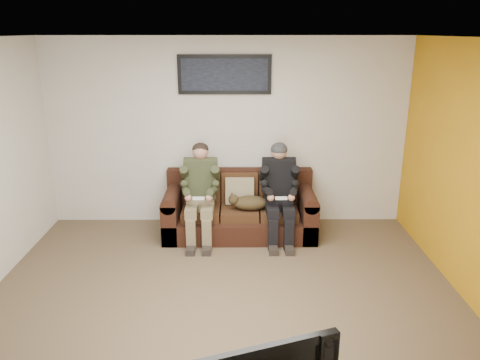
{
  "coord_description": "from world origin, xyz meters",
  "views": [
    {
      "loc": [
        0.14,
        -4.14,
        2.67
      ],
      "look_at": [
        0.17,
        1.2,
        0.95
      ],
      "focal_mm": 35.0,
      "sensor_mm": 36.0,
      "label": 1
    }
  ],
  "objects_px": {
    "sofa": "(240,211)",
    "framed_poster": "(225,75)",
    "person_right": "(279,187)",
    "cat": "(249,202)",
    "person_left": "(200,188)"
  },
  "relations": [
    {
      "from": "sofa",
      "to": "cat",
      "type": "xyz_separation_m",
      "value": [
        0.12,
        -0.2,
        0.19
      ]
    },
    {
      "from": "cat",
      "to": "person_right",
      "type": "bearing_deg",
      "value": 4.76
    },
    {
      "from": "framed_poster",
      "to": "cat",
      "type": "bearing_deg",
      "value": -61.85
    },
    {
      "from": "person_right",
      "to": "framed_poster",
      "type": "distance_m",
      "value": 1.67
    },
    {
      "from": "person_right",
      "to": "framed_poster",
      "type": "xyz_separation_m",
      "value": [
        -0.72,
        0.56,
        1.4
      ]
    },
    {
      "from": "person_right",
      "to": "cat",
      "type": "bearing_deg",
      "value": -175.24
    },
    {
      "from": "sofa",
      "to": "framed_poster",
      "type": "relative_size",
      "value": 1.61
    },
    {
      "from": "sofa",
      "to": "framed_poster",
      "type": "distance_m",
      "value": 1.84
    },
    {
      "from": "person_left",
      "to": "cat",
      "type": "distance_m",
      "value": 0.67
    },
    {
      "from": "sofa",
      "to": "person_right",
      "type": "xyz_separation_m",
      "value": [
        0.52,
        -0.17,
        0.39
      ]
    },
    {
      "from": "cat",
      "to": "person_left",
      "type": "bearing_deg",
      "value": 177.04
    },
    {
      "from": "person_left",
      "to": "person_right",
      "type": "relative_size",
      "value": 0.99
    },
    {
      "from": "person_left",
      "to": "person_right",
      "type": "bearing_deg",
      "value": 0.02
    },
    {
      "from": "person_right",
      "to": "framed_poster",
      "type": "bearing_deg",
      "value": 141.94
    },
    {
      "from": "person_left",
      "to": "sofa",
      "type": "bearing_deg",
      "value": 17.97
    }
  ]
}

